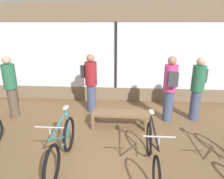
% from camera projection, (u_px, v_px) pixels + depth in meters
% --- Properties ---
extents(ground_plane, '(24.00, 24.00, 0.00)m').
position_uv_depth(ground_plane, '(107.00, 159.00, 3.92)').
color(ground_plane, brown).
extents(shop_back_wall, '(12.00, 0.08, 3.20)m').
position_uv_depth(shop_back_wall, '(116.00, 53.00, 6.49)').
color(shop_back_wall, '#7A664C').
rests_on(shop_back_wall, ground_plane).
extents(bicycle_left, '(0.46, 1.71, 1.04)m').
position_uv_depth(bicycle_left, '(62.00, 146.00, 3.66)').
color(bicycle_left, black).
rests_on(bicycle_left, ground_plane).
extents(bicycle_right, '(0.46, 1.75, 1.02)m').
position_uv_depth(bicycle_right, '(152.00, 153.00, 3.49)').
color(bicycle_right, black).
rests_on(bicycle_right, ground_plane).
extents(display_bench, '(1.40, 0.44, 0.41)m').
position_uv_depth(display_bench, '(120.00, 115.00, 5.04)').
color(display_bench, brown).
rests_on(display_bench, ground_plane).
extents(customer_near_rack, '(0.53, 0.56, 1.73)m').
position_uv_depth(customer_near_rack, '(198.00, 87.00, 5.30)').
color(customer_near_rack, '#424C6B').
rests_on(customer_near_rack, ground_plane).
extents(customer_by_window, '(0.46, 0.46, 1.73)m').
position_uv_depth(customer_by_window, '(11.00, 86.00, 5.48)').
color(customer_by_window, brown).
rests_on(customer_by_window, ground_plane).
extents(customer_mid_floor, '(0.34, 0.48, 1.76)m').
position_uv_depth(customer_mid_floor, '(170.00, 87.00, 5.21)').
color(customer_mid_floor, '#424C6B').
rests_on(customer_mid_floor, ground_plane).
extents(customer_near_bench, '(0.56, 0.51, 1.74)m').
position_uv_depth(customer_near_bench, '(91.00, 82.00, 5.79)').
color(customer_near_bench, '#424C6B').
rests_on(customer_near_bench, ground_plane).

